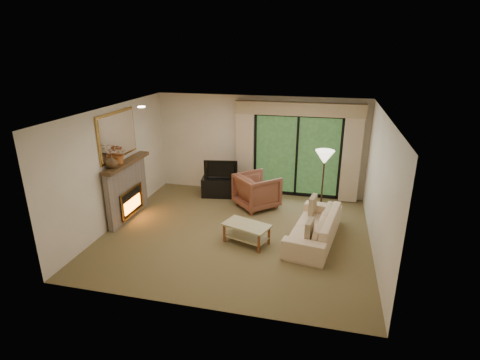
% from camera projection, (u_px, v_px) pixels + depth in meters
% --- Properties ---
extents(floor, '(5.50, 5.50, 0.00)m').
position_uv_depth(floor, '(237.00, 233.00, 8.01)').
color(floor, brown).
rests_on(floor, ground).
extents(ceiling, '(5.50, 5.50, 0.00)m').
position_uv_depth(ceiling, '(236.00, 111.00, 7.14)').
color(ceiling, white).
rests_on(ceiling, ground).
extents(wall_back, '(5.00, 0.00, 5.00)m').
position_uv_depth(wall_back, '(259.00, 146.00, 9.87)').
color(wall_back, beige).
rests_on(wall_back, ground).
extents(wall_front, '(5.00, 0.00, 5.00)m').
position_uv_depth(wall_front, '(194.00, 232.00, 5.29)').
color(wall_front, beige).
rests_on(wall_front, ground).
extents(wall_left, '(0.00, 5.00, 5.00)m').
position_uv_depth(wall_left, '(115.00, 166.00, 8.18)').
color(wall_left, beige).
rests_on(wall_left, ground).
extents(wall_right, '(0.00, 5.00, 5.00)m').
position_uv_depth(wall_right, '(379.00, 187.00, 6.98)').
color(wall_right, beige).
rests_on(wall_right, ground).
extents(fireplace, '(0.24, 1.70, 1.37)m').
position_uv_depth(fireplace, '(127.00, 190.00, 8.54)').
color(fireplace, slate).
rests_on(fireplace, floor).
extents(mirror, '(0.07, 1.45, 1.02)m').
position_uv_depth(mirror, '(118.00, 135.00, 8.13)').
color(mirror, '#B58A3F').
rests_on(mirror, wall_left).
extents(sliding_door, '(2.26, 0.10, 2.16)m').
position_uv_depth(sliding_door, '(297.00, 156.00, 9.67)').
color(sliding_door, black).
rests_on(sliding_door, floor).
extents(curtain_left, '(0.45, 0.18, 2.35)m').
position_uv_depth(curtain_left, '(245.00, 150.00, 9.83)').
color(curtain_left, tan).
rests_on(curtain_left, floor).
extents(curtain_right, '(0.45, 0.18, 2.35)m').
position_uv_depth(curtain_right, '(351.00, 157.00, 9.24)').
color(curtain_right, tan).
rests_on(curtain_right, floor).
extents(cornice, '(3.20, 0.24, 0.32)m').
position_uv_depth(cornice, '(299.00, 109.00, 9.17)').
color(cornice, tan).
rests_on(cornice, wall_back).
extents(media_console, '(1.07, 0.61, 0.51)m').
position_uv_depth(media_console, '(221.00, 187.00, 9.91)').
color(media_console, black).
rests_on(media_console, floor).
extents(tv, '(0.88, 0.25, 0.50)m').
position_uv_depth(tv, '(221.00, 169.00, 9.74)').
color(tv, black).
rests_on(tv, media_console).
extents(armchair, '(1.30, 1.30, 0.85)m').
position_uv_depth(armchair, '(257.00, 191.00, 9.18)').
color(armchair, brown).
rests_on(armchair, floor).
extents(sofa, '(1.14, 2.19, 0.61)m').
position_uv_depth(sofa, '(314.00, 226.00, 7.64)').
color(sofa, beige).
rests_on(sofa, floor).
extents(pillow_near, '(0.16, 0.39, 0.38)m').
position_uv_depth(pillow_near, '(309.00, 230.00, 7.03)').
color(pillow_near, brown).
rests_on(pillow_near, sofa).
extents(pillow_far, '(0.17, 0.41, 0.40)m').
position_uv_depth(pillow_far, '(313.00, 205.00, 8.13)').
color(pillow_far, brown).
rests_on(pillow_far, sofa).
extents(coffee_table, '(1.03, 0.78, 0.41)m').
position_uv_depth(coffee_table, '(247.00, 234.00, 7.55)').
color(coffee_table, tan).
rests_on(coffee_table, floor).
extents(floor_lamp, '(0.56, 0.56, 1.60)m').
position_uv_depth(floor_lamp, '(322.00, 184.00, 8.54)').
color(floor_lamp, '#FDE8C9').
rests_on(floor_lamp, floor).
extents(vase, '(0.33, 0.33, 0.27)m').
position_uv_depth(vase, '(112.00, 161.00, 7.79)').
color(vase, '#47311B').
rests_on(vase, fireplace).
extents(branches, '(0.49, 0.45, 0.46)m').
position_uv_depth(branches, '(118.00, 154.00, 8.02)').
color(branches, '#A75825').
rests_on(branches, fireplace).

